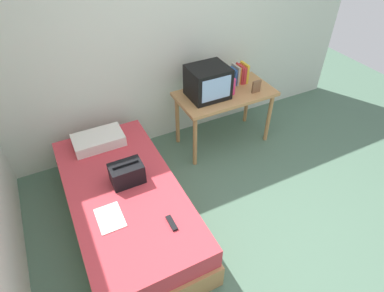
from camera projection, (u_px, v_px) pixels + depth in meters
The scene contains 12 objects.
ground_plane at pixel (255, 244), 3.08m from camera, with size 8.00×8.00×0.00m, color #4C6B56.
wall_back at pixel (165, 37), 3.61m from camera, with size 5.20×0.10×2.60m, color silver.
bed at pixel (126, 206), 3.13m from camera, with size 1.00×2.00×0.48m.
desk at pixel (225, 99), 3.87m from camera, with size 1.16×0.60×0.72m.
tv at pixel (208, 82), 3.64m from camera, with size 0.44×0.39×0.36m.
water_bottle at pixel (232, 87), 3.73m from camera, with size 0.07×0.07×0.19m, color #E53372.
book_row at pixel (239, 74), 3.93m from camera, with size 0.19×0.17×0.23m.
picture_frame at pixel (256, 87), 3.77m from camera, with size 0.11×0.02×0.15m, color brown.
pillow at pixel (98, 140), 3.42m from camera, with size 0.52×0.31×0.11m, color silver.
handbag at pixel (127, 173), 2.98m from camera, with size 0.30×0.20×0.22m.
magazine at pixel (110, 218), 2.71m from camera, with size 0.21×0.29×0.01m, color white.
remote_dark at pixel (172, 223), 2.66m from camera, with size 0.04×0.16×0.02m, color black.
Camera 1 is at (-1.33, -1.30, 2.69)m, focal length 30.37 mm.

